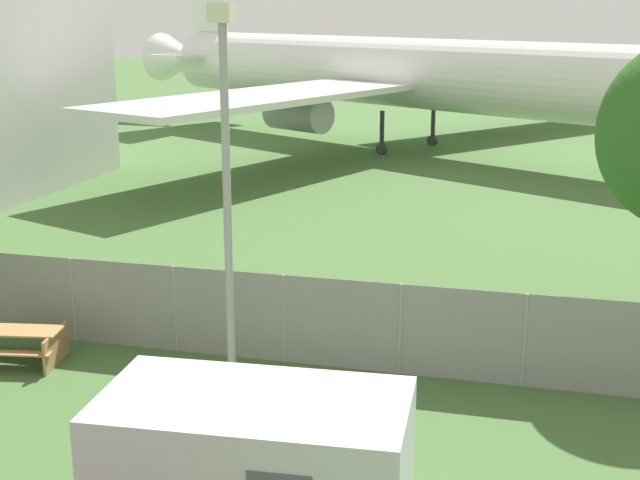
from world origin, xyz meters
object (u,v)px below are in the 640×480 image
object	(u,v)px
picnic_bench_near_cabin	(174,420)
picnic_bench_open_grass	(16,342)
portable_cabin	(255,477)
airplane	(432,76)

from	to	relation	value
picnic_bench_near_cabin	picnic_bench_open_grass	size ratio (longest dim) A/B	0.75
picnic_bench_open_grass	portable_cabin	bearing A→B (deg)	-36.03
portable_cabin	picnic_bench_near_cabin	xyz separation A→B (m)	(-2.43, 2.71, -0.73)
airplane	picnic_bench_near_cabin	size ratio (longest dim) A/B	26.04
portable_cabin	picnic_bench_open_grass	world-z (taller)	portable_cabin
picnic_bench_near_cabin	picnic_bench_open_grass	world-z (taller)	same
portable_cabin	picnic_bench_near_cabin	bearing A→B (deg)	128.13
picnic_bench_open_grass	picnic_bench_near_cabin	bearing A→B (deg)	-28.15
airplane	picnic_bench_open_grass	size ratio (longest dim) A/B	19.64
picnic_bench_near_cabin	picnic_bench_open_grass	bearing A→B (deg)	151.85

